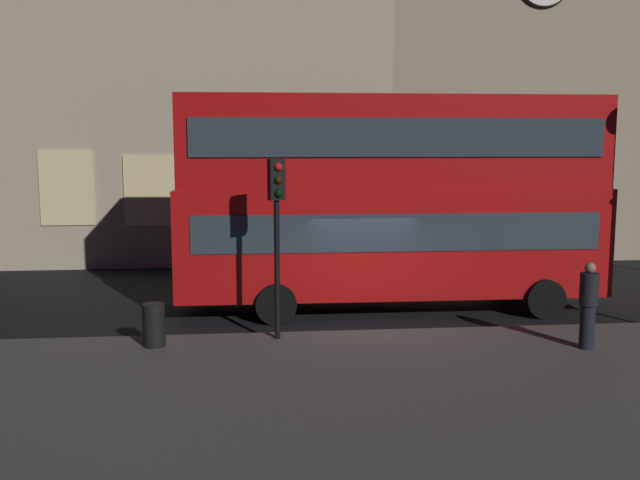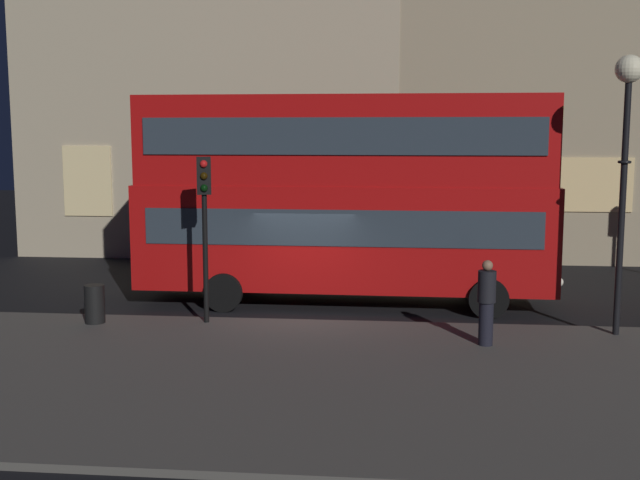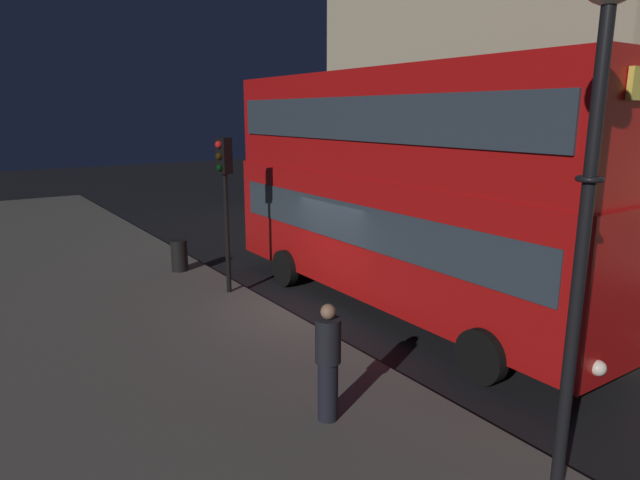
{
  "view_description": "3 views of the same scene",
  "coord_description": "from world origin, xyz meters",
  "views": [
    {
      "loc": [
        -2.62,
        -15.76,
        4.27
      ],
      "look_at": [
        -0.92,
        1.45,
        1.88
      ],
      "focal_mm": 39.82,
      "sensor_mm": 36.0,
      "label": 1
    },
    {
      "loc": [
        2.33,
        -18.54,
        4.48
      ],
      "look_at": [
        0.41,
        0.46,
        1.87
      ],
      "focal_mm": 44.39,
      "sensor_mm": 36.0,
      "label": 2
    },
    {
      "loc": [
        10.09,
        -6.64,
        4.51
      ],
      "look_at": [
        -1.24,
        1.14,
        1.33
      ],
      "focal_mm": 31.0,
      "sensor_mm": 36.0,
      "label": 3
    }
  ],
  "objects": [
    {
      "name": "double_decker_bus",
      "position": [
        0.9,
        1.87,
        2.99
      ],
      "size": [
        10.81,
        2.97,
        5.39
      ],
      "rotation": [
        0.0,
        0.0,
        -0.01
      ],
      "color": "#B20F0F",
      "rests_on": "ground"
    },
    {
      "name": "street_lamp",
      "position": [
        7.05,
        -1.24,
        4.75
      ],
      "size": [
        0.59,
        0.59,
        5.96
      ],
      "color": "black",
      "rests_on": "sidewalk_slab"
    },
    {
      "name": "pedestrian",
      "position": [
        4.13,
        -2.41,
        1.03
      ],
      "size": [
        0.37,
        0.37,
        1.77
      ],
      "rotation": [
        0.0,
        0.0,
        5.54
      ],
      "color": "black",
      "rests_on": "sidewalk_slab"
    },
    {
      "name": "traffic_light_near_kerb",
      "position": [
        -2.07,
        -1.06,
        2.87
      ],
      "size": [
        0.37,
        0.39,
        3.81
      ],
      "rotation": [
        0.0,
        0.0,
        0.25
      ],
      "color": "black",
      "rests_on": "sidewalk_slab"
    },
    {
      "name": "sidewalk_slab",
      "position": [
        0.0,
        -4.77,
        0.06
      ],
      "size": [
        44.0,
        8.46,
        0.12
      ],
      "primitive_type": "cube",
      "color": "#4C4944",
      "rests_on": "ground"
    },
    {
      "name": "building_plain_facade",
      "position": [
        8.62,
        12.32,
        7.55
      ],
      "size": [
        16.43,
        7.82,
        15.09
      ],
      "color": "tan",
      "rests_on": "ground"
    },
    {
      "name": "litter_bin",
      "position": [
        -4.62,
        -1.37,
        0.56
      ],
      "size": [
        0.46,
        0.46,
        0.88
      ],
      "primitive_type": "cylinder",
      "color": "black",
      "rests_on": "sidewalk_slab"
    },
    {
      "name": "ground_plane",
      "position": [
        0.0,
        0.0,
        0.0
      ],
      "size": [
        80.0,
        80.0,
        0.0
      ],
      "primitive_type": "plane",
      "color": "black"
    }
  ]
}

